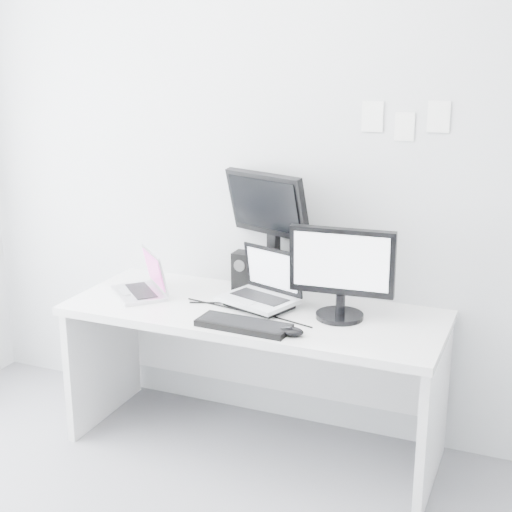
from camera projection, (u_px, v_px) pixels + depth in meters
name	position (u px, v px, depth m)	size (l,w,h in m)	color
back_wall	(281.00, 168.00, 3.61)	(3.60, 3.60, 0.00)	#B5B8BA
desk	(254.00, 379.00, 3.57)	(1.80, 0.70, 0.73)	white
macbook	(138.00, 273.00, 3.64)	(0.31, 0.23, 0.23)	silver
speaker	(243.00, 270.00, 3.74)	(0.10, 0.10, 0.19)	black
dell_laptop	(257.00, 279.00, 3.45)	(0.34, 0.27, 0.29)	silver
rear_monitor	(270.00, 231.00, 3.62)	(0.47, 0.17, 0.64)	black
samsung_monitor	(341.00, 272.00, 3.30)	(0.48, 0.22, 0.44)	black
keyboard	(244.00, 325.00, 3.23)	(0.42, 0.15, 0.03)	black
mouse	(291.00, 331.00, 3.15)	(0.11, 0.07, 0.04)	black
wall_note_0	(372.00, 116.00, 3.36)	(0.10, 0.00, 0.14)	white
wall_note_1	(404.00, 127.00, 3.32)	(0.09, 0.00, 0.13)	white
wall_note_2	(439.00, 117.00, 3.25)	(0.10, 0.00, 0.14)	white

